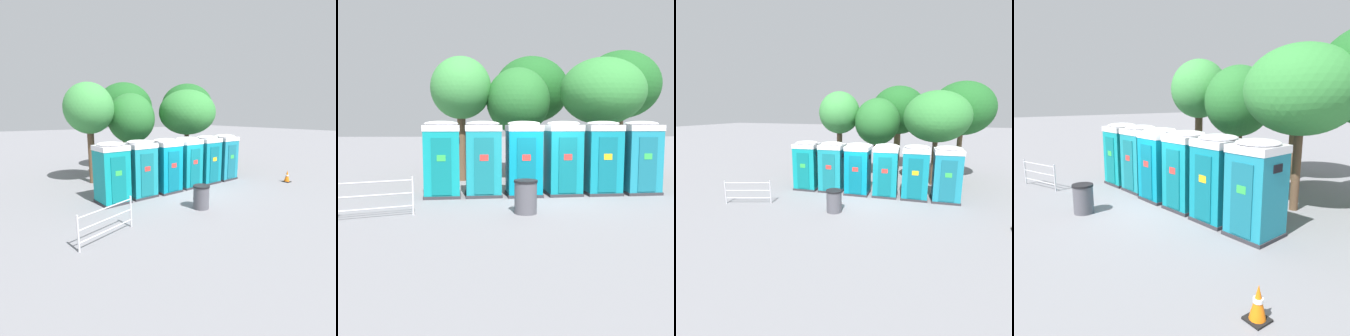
{
  "view_description": "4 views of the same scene",
  "coord_description": "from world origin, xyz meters",
  "views": [
    {
      "loc": [
        -7.51,
        -9.61,
        3.59
      ],
      "look_at": [
        -0.56,
        0.49,
        1.11
      ],
      "focal_mm": 28.0,
      "sensor_mm": 36.0,
      "label": 1
    },
    {
      "loc": [
        -1.93,
        -12.81,
        2.46
      ],
      "look_at": [
        -1.32,
        0.44,
        0.94
      ],
      "focal_mm": 42.0,
      "sensor_mm": 36.0,
      "label": 2
    },
    {
      "loc": [
        2.9,
        -11.71,
        4.09
      ],
      "look_at": [
        -1.45,
        0.44,
        1.24
      ],
      "focal_mm": 28.0,
      "sensor_mm": 36.0,
      "label": 3
    },
    {
      "loc": [
        8.77,
        -5.56,
        3.51
      ],
      "look_at": [
        0.4,
        0.55,
        1.31
      ],
      "focal_mm": 35.0,
      "sensor_mm": 36.0,
      "label": 4
    }
  ],
  "objects": [
    {
      "name": "ground_plane",
      "position": [
        0.0,
        0.0,
        0.0
      ],
      "size": [
        120.0,
        120.0,
        0.0
      ],
      "primitive_type": "plane",
      "color": "slate"
    },
    {
      "name": "portapotty_0",
      "position": [
        -3.47,
        0.34,
        1.28
      ],
      "size": [
        1.3,
        1.29,
        2.54
      ],
      "color": "#2D2D33",
      "rests_on": "ground"
    },
    {
      "name": "portapotty_1",
      "position": [
        -2.1,
        0.44,
        1.28
      ],
      "size": [
        1.29,
        1.28,
        2.54
      ],
      "color": "#2D2D33",
      "rests_on": "ground"
    },
    {
      "name": "portapotty_2",
      "position": [
        -0.72,
        0.43,
        1.28
      ],
      "size": [
        1.25,
        1.27,
        2.54
      ],
      "color": "#2D2D33",
      "rests_on": "ground"
    },
    {
      "name": "portapotty_3",
      "position": [
        0.65,
        0.55,
        1.28
      ],
      "size": [
        1.27,
        1.3,
        2.54
      ],
      "color": "#2D2D33",
      "rests_on": "ground"
    },
    {
      "name": "portapotty_4",
      "position": [
        2.03,
        0.63,
        1.28
      ],
      "size": [
        1.28,
        1.27,
        2.54
      ],
      "color": "#2D2D33",
      "rests_on": "ground"
    },
    {
      "name": "portapotty_5",
      "position": [
        3.41,
        0.69,
        1.28
      ],
      "size": [
        1.33,
        1.3,
        2.54
      ],
      "color": "#2D2D33",
      "rests_on": "ground"
    },
    {
      "name": "street_tree_0",
      "position": [
        -0.63,
        4.1,
        3.37
      ],
      "size": [
        2.71,
        2.71,
        4.8
      ],
      "color": "brown",
      "rests_on": "ground"
    },
    {
      "name": "street_tree_1",
      "position": [
        0.23,
        6.72,
        4.05
      ],
      "size": [
        3.64,
        3.64,
        5.69
      ],
      "color": "brown",
      "rests_on": "ground"
    },
    {
      "name": "street_tree_2",
      "position": [
        4.11,
        4.98,
        4.16
      ],
      "size": [
        3.5,
        3.5,
        5.7
      ],
      "color": "brown",
      "rests_on": "ground"
    },
    {
      "name": "street_tree_3",
      "position": [
        2.78,
        3.27,
        3.74
      ],
      "size": [
        3.49,
        3.49,
        5.11
      ],
      "color": "brown",
      "rests_on": "ground"
    },
    {
      "name": "street_tree_4",
      "position": [
        -3.05,
        4.04,
        3.88
      ],
      "size": [
        2.56,
        2.56,
        5.24
      ],
      "color": "brown",
      "rests_on": "ground"
    },
    {
      "name": "trash_can",
      "position": [
        -0.91,
        -2.29,
        0.46
      ],
      "size": [
        0.65,
        0.65,
        0.92
      ],
      "color": "#4C4C54",
      "rests_on": "ground"
    },
    {
      "name": "event_barrier",
      "position": [
        -4.89,
        -2.65,
        0.57
      ],
      "size": [
        1.94,
        0.75,
        1.05
      ],
      "color": "#B7B7BC",
      "rests_on": "ground"
    }
  ]
}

